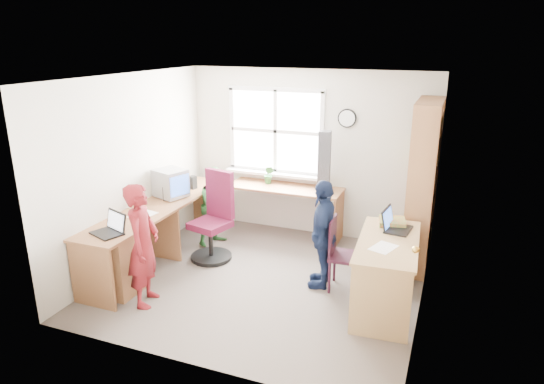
{
  "coord_description": "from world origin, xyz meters",
  "views": [
    {
      "loc": [
        1.98,
        -4.87,
        2.8
      ],
      "look_at": [
        0.0,
        0.25,
        1.05
      ],
      "focal_mm": 32.0,
      "sensor_mm": 36.0,
      "label": 1
    }
  ],
  "objects_px": {
    "person_navy": "(323,234)",
    "right_desk": "(387,259)",
    "cd_tower": "(324,161)",
    "laptop_left": "(111,228)",
    "laptop_right": "(394,225)",
    "person_red": "(143,245)",
    "person_green": "(216,206)",
    "wooden_chair": "(341,251)",
    "l_desk": "(157,239)",
    "swivel_chair": "(214,222)",
    "bookshelf": "(422,189)",
    "crt_monitor": "(171,183)",
    "potted_plant": "(269,175)"
  },
  "relations": [
    {
      "from": "wooden_chair",
      "to": "crt_monitor",
      "type": "xyz_separation_m",
      "value": [
        -2.41,
        0.28,
        0.48
      ]
    },
    {
      "from": "wooden_chair",
      "to": "potted_plant",
      "type": "bearing_deg",
      "value": 133.14
    },
    {
      "from": "cd_tower",
      "to": "laptop_left",
      "type": "bearing_deg",
      "value": -135.58
    },
    {
      "from": "wooden_chair",
      "to": "swivel_chair",
      "type": "bearing_deg",
      "value": 168.86
    },
    {
      "from": "l_desk",
      "to": "person_green",
      "type": "height_order",
      "value": "person_green"
    },
    {
      "from": "right_desk",
      "to": "potted_plant",
      "type": "xyz_separation_m",
      "value": [
        -1.96,
        1.54,
        0.33
      ]
    },
    {
      "from": "right_desk",
      "to": "potted_plant",
      "type": "height_order",
      "value": "potted_plant"
    },
    {
      "from": "crt_monitor",
      "to": "potted_plant",
      "type": "height_order",
      "value": "crt_monitor"
    },
    {
      "from": "swivel_chair",
      "to": "person_red",
      "type": "xyz_separation_m",
      "value": [
        -0.16,
        -1.32,
        0.18
      ]
    },
    {
      "from": "cd_tower",
      "to": "person_green",
      "type": "height_order",
      "value": "cd_tower"
    },
    {
      "from": "wooden_chair",
      "to": "laptop_left",
      "type": "distance_m",
      "value": 2.59
    },
    {
      "from": "swivel_chair",
      "to": "potted_plant",
      "type": "relative_size",
      "value": 4.31
    },
    {
      "from": "person_navy",
      "to": "right_desk",
      "type": "bearing_deg",
      "value": 64.74
    },
    {
      "from": "cd_tower",
      "to": "person_green",
      "type": "bearing_deg",
      "value": -162.98
    },
    {
      "from": "potted_plant",
      "to": "person_red",
      "type": "bearing_deg",
      "value": -101.6
    },
    {
      "from": "potted_plant",
      "to": "person_green",
      "type": "relative_size",
      "value": 0.24
    },
    {
      "from": "bookshelf",
      "to": "person_navy",
      "type": "distance_m",
      "value": 1.46
    },
    {
      "from": "laptop_left",
      "to": "person_green",
      "type": "bearing_deg",
      "value": 97.42
    },
    {
      "from": "crt_monitor",
      "to": "person_red",
      "type": "distance_m",
      "value": 1.47
    },
    {
      "from": "swivel_chair",
      "to": "crt_monitor",
      "type": "height_order",
      "value": "swivel_chair"
    },
    {
      "from": "laptop_left",
      "to": "laptop_right",
      "type": "relative_size",
      "value": 1.09
    },
    {
      "from": "right_desk",
      "to": "potted_plant",
      "type": "bearing_deg",
      "value": 138.29
    },
    {
      "from": "bookshelf",
      "to": "person_red",
      "type": "height_order",
      "value": "bookshelf"
    },
    {
      "from": "person_navy",
      "to": "potted_plant",
      "type": "bearing_deg",
      "value": -147.23
    },
    {
      "from": "wooden_chair",
      "to": "laptop_left",
      "type": "relative_size",
      "value": 2.06
    },
    {
      "from": "l_desk",
      "to": "bookshelf",
      "type": "distance_m",
      "value": 3.35
    },
    {
      "from": "person_navy",
      "to": "laptop_left",
      "type": "bearing_deg",
      "value": -72.73
    },
    {
      "from": "wooden_chair",
      "to": "laptop_right",
      "type": "height_order",
      "value": "laptop_right"
    },
    {
      "from": "potted_plant",
      "to": "person_red",
      "type": "xyz_separation_m",
      "value": [
        -0.5,
        -2.41,
        -0.2
      ]
    },
    {
      "from": "bookshelf",
      "to": "potted_plant",
      "type": "xyz_separation_m",
      "value": [
        -2.18,
        0.3,
        -0.12
      ]
    },
    {
      "from": "bookshelf",
      "to": "swivel_chair",
      "type": "height_order",
      "value": "bookshelf"
    },
    {
      "from": "wooden_chair",
      "to": "person_red",
      "type": "height_order",
      "value": "person_red"
    },
    {
      "from": "crt_monitor",
      "to": "person_red",
      "type": "bearing_deg",
      "value": -50.25
    },
    {
      "from": "crt_monitor",
      "to": "person_red",
      "type": "relative_size",
      "value": 0.35
    },
    {
      "from": "wooden_chair",
      "to": "person_red",
      "type": "bearing_deg",
      "value": -153.97
    },
    {
      "from": "crt_monitor",
      "to": "potted_plant",
      "type": "bearing_deg",
      "value": 66.06
    },
    {
      "from": "laptop_right",
      "to": "person_red",
      "type": "bearing_deg",
      "value": 123.34
    },
    {
      "from": "right_desk",
      "to": "person_green",
      "type": "bearing_deg",
      "value": 157.4
    },
    {
      "from": "swivel_chair",
      "to": "crt_monitor",
      "type": "relative_size",
      "value": 2.43
    },
    {
      "from": "swivel_chair",
      "to": "wooden_chair",
      "type": "relative_size",
      "value": 1.36
    },
    {
      "from": "wooden_chair",
      "to": "cd_tower",
      "type": "bearing_deg",
      "value": 110.23
    },
    {
      "from": "person_red",
      "to": "laptop_left",
      "type": "bearing_deg",
      "value": 70.61
    },
    {
      "from": "bookshelf",
      "to": "wooden_chair",
      "type": "bearing_deg",
      "value": -126.63
    },
    {
      "from": "bookshelf",
      "to": "laptop_right",
      "type": "bearing_deg",
      "value": -103.16
    },
    {
      "from": "l_desk",
      "to": "swivel_chair",
      "type": "bearing_deg",
      "value": 56.77
    },
    {
      "from": "l_desk",
      "to": "crt_monitor",
      "type": "xyz_separation_m",
      "value": [
        -0.22,
        0.72,
        0.49
      ]
    },
    {
      "from": "laptop_left",
      "to": "laptop_right",
      "type": "distance_m",
      "value": 3.12
    },
    {
      "from": "crt_monitor",
      "to": "laptop_left",
      "type": "relative_size",
      "value": 1.15
    },
    {
      "from": "cd_tower",
      "to": "bookshelf",
      "type": "bearing_deg",
      "value": -21.09
    },
    {
      "from": "person_red",
      "to": "right_desk",
      "type": "bearing_deg",
      "value": -85.99
    }
  ]
}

